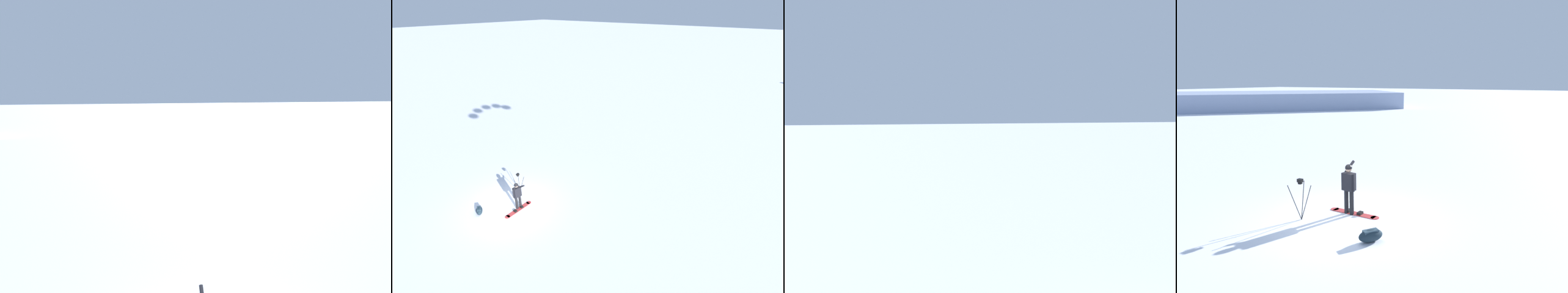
% 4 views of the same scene
% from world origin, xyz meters
% --- Properties ---
extents(ground_plane, '(300.00, 300.00, 0.00)m').
position_xyz_m(ground_plane, '(0.00, 0.00, 0.00)').
color(ground_plane, white).
extents(snowboarder, '(0.67, 0.47, 1.67)m').
position_xyz_m(snowboarder, '(-0.40, -0.16, 1.00)').
color(snowboarder, black).
rests_on(snowboarder, ground_plane).
extents(snowboard, '(0.29, 1.80, 0.10)m').
position_xyz_m(snowboard, '(-0.49, -0.03, 0.02)').
color(snowboard, '#B23333').
rests_on(snowboard, ground_plane).
extents(gear_bag_large, '(0.76, 0.66, 0.34)m').
position_xyz_m(gear_bag_large, '(0.98, 1.43, 0.18)').
color(gear_bag_large, '#192833').
rests_on(gear_bag_large, ground_plane).
extents(camera_tripod, '(0.68, 0.65, 1.31)m').
position_xyz_m(camera_tripod, '(0.72, -1.18, 0.94)').
color(camera_tripod, '#262628').
rests_on(camera_tripod, ground_plane).
extents(distant_ridge, '(35.79, 35.11, 2.38)m').
position_xyz_m(distant_ridge, '(-31.94, -33.63, 1.19)').
color(distant_ridge, '#8F9FBF').
rests_on(distant_ridge, ground_plane).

